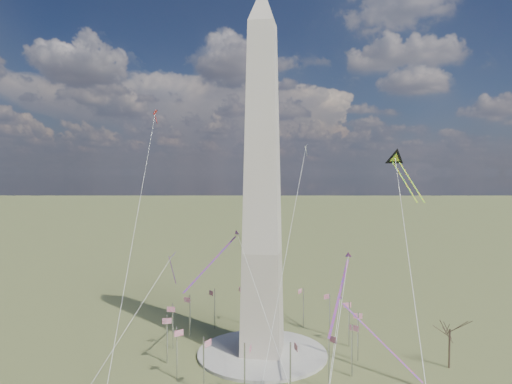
# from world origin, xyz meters

# --- Properties ---
(ground) EXTENTS (2000.00, 2000.00, 0.00)m
(ground) POSITION_xyz_m (0.00, 0.00, 0.00)
(ground) COLOR #556331
(ground) RESTS_ON ground
(plaza) EXTENTS (36.00, 36.00, 0.80)m
(plaza) POSITION_xyz_m (0.00, 0.00, 0.40)
(plaza) COLOR #ADAB9E
(plaza) RESTS_ON ground
(washington_monument) EXTENTS (15.56, 15.56, 100.00)m
(washington_monument) POSITION_xyz_m (0.00, 0.00, 47.95)
(washington_monument) COLOR #AC9D90
(washington_monument) RESTS_ON plaza
(flagpole_ring) EXTENTS (54.40, 54.40, 13.00)m
(flagpole_ring) POSITION_xyz_m (-0.00, -0.00, 7.27)
(flagpole_ring) COLOR #B8BBBF
(flagpole_ring) RESTS_ON ground
(tree_near) EXTENTS (8.73, 8.73, 15.29)m
(tree_near) POSITION_xyz_m (49.08, -0.76, 10.90)
(tree_near) COLOR #48322C
(tree_near) RESTS_ON ground
(kite_delta_black) EXTENTS (9.36, 18.41, 15.00)m
(kite_delta_black) POSITION_xyz_m (37.47, 15.10, 53.89)
(kite_delta_black) COLOR black
(kite_delta_black) RESTS_ON ground
(kite_diamond_purple) EXTENTS (1.73, 3.16, 9.91)m
(kite_diamond_purple) POSITION_xyz_m (-27.71, 4.80, 24.89)
(kite_diamond_purple) COLOR #4A1C7F
(kite_diamond_purple) RESTS_ON ground
(kite_streamer_left) EXTENTS (6.19, 22.00, 15.30)m
(kite_streamer_left) POSITION_xyz_m (21.45, -12.41, 24.21)
(kite_streamer_left) COLOR #F24226
(kite_streamer_left) RESTS_ON ground
(kite_streamer_mid) EXTENTS (11.32, 18.07, 13.91)m
(kite_streamer_mid) POSITION_xyz_m (-10.85, -5.54, 28.92)
(kite_streamer_mid) COLOR #F24226
(kite_streamer_mid) RESTS_ON ground
(kite_streamer_right) EXTENTS (20.25, 15.34, 16.53)m
(kite_streamer_right) POSITION_xyz_m (27.68, -4.28, 11.18)
(kite_streamer_right) COLOR #F24226
(kite_streamer_right) RESTS_ON ground
(kite_small_red) EXTENTS (1.55, 2.37, 5.14)m
(kite_small_red) POSITION_xyz_m (-45.09, 36.17, 72.23)
(kite_small_red) COLOR red
(kite_small_red) RESTS_ON ground
(kite_small_white) EXTENTS (1.26, 1.97, 4.34)m
(kite_small_white) POSITION_xyz_m (9.71, 39.11, 59.57)
(kite_small_white) COLOR white
(kite_small_white) RESTS_ON ground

